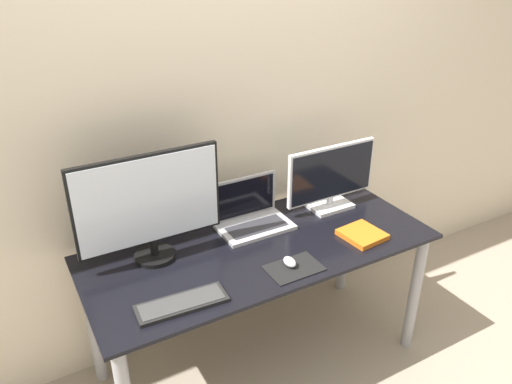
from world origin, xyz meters
TOP-DOWN VIEW (x-y plane):
  - wall_back at (0.00, 0.77)m, footprint 7.00×0.05m
  - desk at (0.00, 0.35)m, footprint 1.64×0.70m
  - monitor_left at (-0.46, 0.50)m, footprint 0.64×0.18m
  - monitor_right at (0.51, 0.50)m, footprint 0.52×0.16m
  - laptop at (0.05, 0.54)m, footprint 0.36×0.23m
  - keyboard at (-0.48, 0.13)m, footprint 0.37×0.15m
  - mousepad at (0.04, 0.12)m, footprint 0.24×0.16m
  - mouse at (0.03, 0.14)m, footprint 0.05×0.07m
  - book at (0.46, 0.18)m, footprint 0.20×0.20m

SIDE VIEW (x-z plane):
  - desk at x=0.00m, z-range 0.24..0.96m
  - mousepad at x=0.04m, z-range 0.72..0.73m
  - keyboard at x=-0.48m, z-range 0.72..0.74m
  - book at x=0.46m, z-range 0.72..0.75m
  - mouse at x=0.03m, z-range 0.73..0.76m
  - laptop at x=0.05m, z-range 0.66..0.90m
  - monitor_right at x=0.51m, z-range 0.72..1.07m
  - monitor_left at x=-0.46m, z-range 0.74..1.24m
  - wall_back at x=0.00m, z-range 0.00..2.50m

